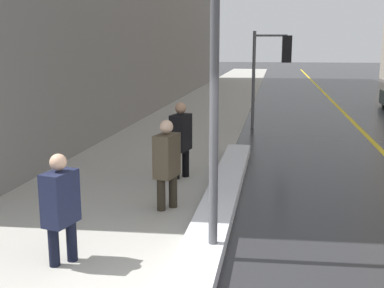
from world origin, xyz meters
TOP-DOWN VIEW (x-y plane):
  - sidewalk_slab at (-2.00, 15.00)m, footprint 4.00×80.00m
  - road_centre_stripe at (4.00, 15.00)m, footprint 0.16×80.00m
  - snow_bank_curb at (0.18, 3.93)m, footprint 0.58×8.37m
  - lamp_post at (0.32, 1.50)m, footprint 0.28×0.28m
  - traffic_light_near at (1.03, 12.29)m, footprint 1.31×0.44m
  - pedestrian_nearside at (-1.60, 1.00)m, footprint 0.38×0.53m
  - pedestrian_in_glasses at (-0.73, 3.34)m, footprint 0.41×0.57m
  - pedestrian_trailing at (-0.88, 5.36)m, footprint 0.42×0.59m

SIDE VIEW (x-z plane):
  - road_centre_stripe at x=4.00m, z-range 0.00..0.00m
  - sidewalk_slab at x=-2.00m, z-range 0.00..0.01m
  - snow_bank_curb at x=0.18m, z-range 0.00..0.22m
  - pedestrian_nearside at x=-1.60m, z-range 0.08..1.57m
  - pedestrian_in_glasses at x=-0.73m, z-range 0.09..1.68m
  - pedestrian_trailing at x=-0.88m, z-range 0.09..1.74m
  - traffic_light_near at x=1.03m, z-range 0.72..4.02m
  - lamp_post at x=0.32m, z-range 0.48..5.13m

